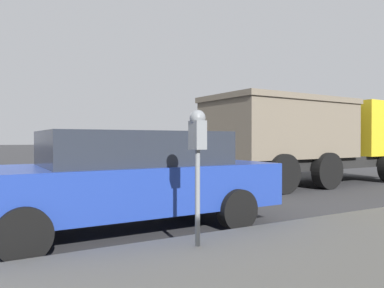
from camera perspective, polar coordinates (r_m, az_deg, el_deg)
ground_plane at (r=6.85m, az=-14.83°, el=-11.18°), size 220.00×220.00×0.00m
parking_meter at (r=4.41m, az=0.85°, el=0.33°), size 0.21×0.19×1.61m
car_blue at (r=5.99m, az=-10.12°, el=-5.03°), size 2.17×4.91×1.53m
dump_truck at (r=12.53m, az=17.32°, el=1.27°), size 2.98×7.23×2.68m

